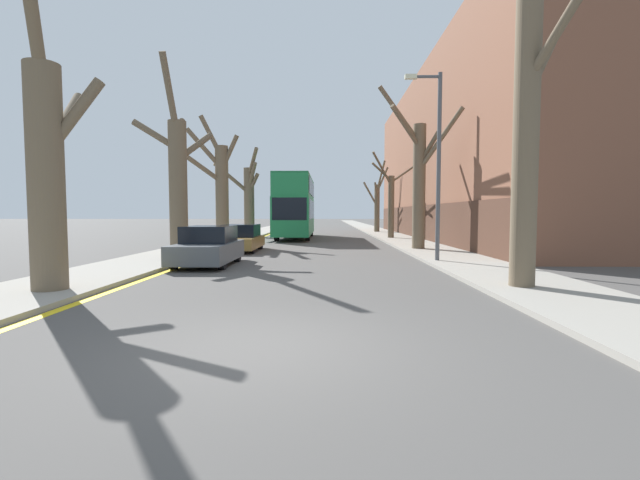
{
  "coord_description": "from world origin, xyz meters",
  "views": [
    {
      "loc": [
        0.86,
        -5.95,
        1.9
      ],
      "look_at": [
        0.38,
        21.68,
        0.2
      ],
      "focal_mm": 24.0,
      "sensor_mm": 36.0,
      "label": 1
    }
  ],
  "objects": [
    {
      "name": "ground_plane",
      "position": [
        0.0,
        0.0,
        0.0
      ],
      "size": [
        300.0,
        300.0,
        0.0
      ],
      "primitive_type": "plane",
      "color": "#4C4947"
    },
    {
      "name": "sidewalk_left",
      "position": [
        -6.14,
        50.0,
        0.06
      ],
      "size": [
        3.01,
        120.0,
        0.12
      ],
      "primitive_type": "cube",
      "color": "gray",
      "rests_on": "ground"
    },
    {
      "name": "sidewalk_right",
      "position": [
        6.14,
        50.0,
        0.06
      ],
      "size": [
        3.01,
        120.0,
        0.12
      ],
      "primitive_type": "cube",
      "color": "gray",
      "rests_on": "ground"
    },
    {
      "name": "building_facade_right",
      "position": [
        12.63,
        27.52,
        6.24
      ],
      "size": [
        10.08,
        36.06,
        12.5
      ],
      "color": "brown",
      "rests_on": "ground"
    },
    {
      "name": "kerb_line_stripe",
      "position": [
        -4.45,
        50.0,
        0.0
      ],
      "size": [
        0.24,
        120.0,
        0.01
      ],
      "primitive_type": "cube",
      "color": "yellow",
      "rests_on": "ground"
    },
    {
      "name": "street_tree_left_0",
      "position": [
        -5.67,
        4.01,
        3.02
      ],
      "size": [
        2.3,
        4.45,
        7.27
      ],
      "color": "brown",
      "rests_on": "ground"
    },
    {
      "name": "street_tree_left_1",
      "position": [
        -5.62,
        12.55,
        3.43
      ],
      "size": [
        3.13,
        3.87,
        8.32
      ],
      "color": "brown",
      "rests_on": "ground"
    },
    {
      "name": "street_tree_left_2",
      "position": [
        -5.86,
        20.84,
        3.54
      ],
      "size": [
        3.18,
        2.16,
        7.93
      ],
      "color": "brown",
      "rests_on": "ground"
    },
    {
      "name": "street_tree_left_3",
      "position": [
        -5.69,
        29.57,
        3.34
      ],
      "size": [
        3.72,
        3.76,
        7.17
      ],
      "color": "brown",
      "rests_on": "ground"
    },
    {
      "name": "street_tree_right_0",
      "position": [
        5.72,
        4.64,
        3.97
      ],
      "size": [
        1.76,
        2.67,
        8.93
      ],
      "color": "brown",
      "rests_on": "ground"
    },
    {
      "name": "street_tree_right_1",
      "position": [
        5.54,
        16.05,
        3.76
      ],
      "size": [
        3.98,
        3.55,
        8.2
      ],
      "color": "brown",
      "rests_on": "ground"
    },
    {
      "name": "street_tree_right_2",
      "position": [
        5.62,
        26.08,
        2.83
      ],
      "size": [
        4.07,
        2.39,
        6.37
      ],
      "color": "brown",
      "rests_on": "ground"
    },
    {
      "name": "street_tree_right_3",
      "position": [
        5.79,
        36.63,
        2.92
      ],
      "size": [
        2.37,
        2.25,
        6.94
      ],
      "color": "brown",
      "rests_on": "ground"
    },
    {
      "name": "double_decker_bus",
      "position": [
        -1.6,
        27.07,
        2.64
      ],
      "size": [
        2.54,
        10.8,
        4.67
      ],
      "color": "#1E7F47",
      "rests_on": "ground"
    },
    {
      "name": "parked_car_0",
      "position": [
        -3.54,
        9.73,
        0.68
      ],
      "size": [
        1.88,
        4.09,
        1.45
      ],
      "color": "#4C5156",
      "rests_on": "ground"
    },
    {
      "name": "parked_car_1",
      "position": [
        -3.54,
        15.7,
        0.64
      ],
      "size": [
        1.83,
        4.19,
        1.36
      ],
      "color": "olive",
      "rests_on": "ground"
    },
    {
      "name": "lamp_post",
      "position": [
        4.97,
        10.46,
        4.04
      ],
      "size": [
        1.4,
        0.2,
        7.18
      ],
      "color": "#4C4F54",
      "rests_on": "ground"
    }
  ]
}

